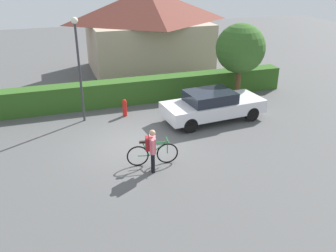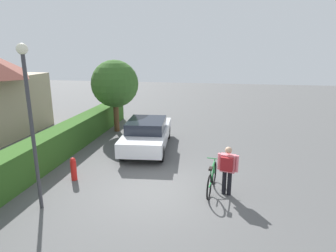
% 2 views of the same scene
% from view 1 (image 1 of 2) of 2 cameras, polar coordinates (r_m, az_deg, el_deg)
% --- Properties ---
extents(ground_plane, '(60.00, 60.00, 0.00)m').
position_cam_1_polar(ground_plane, '(14.40, -5.39, -2.90)').
color(ground_plane, '#525252').
extents(hedge_row, '(18.48, 0.90, 1.20)m').
position_cam_1_polar(hedge_row, '(18.36, -8.82, 5.05)').
color(hedge_row, '#305A1F').
rests_on(hedge_row, ground).
extents(house_distant, '(7.67, 5.63, 5.06)m').
position_cam_1_polar(house_distant, '(24.22, -3.11, 14.79)').
color(house_distant, tan).
rests_on(house_distant, ground).
extents(parked_car_near, '(4.66, 2.17, 1.36)m').
position_cam_1_polar(parked_car_near, '(16.41, 6.91, 3.25)').
color(parked_car_near, silver).
rests_on(parked_car_near, ground).
extents(bicycle, '(1.81, 0.50, 0.94)m').
position_cam_1_polar(bicycle, '(12.82, -2.39, -4.34)').
color(bicycle, black).
rests_on(bicycle, ground).
extents(person_rider, '(0.42, 0.62, 1.55)m').
position_cam_1_polar(person_rider, '(12.15, -2.56, -3.28)').
color(person_rider, black).
rests_on(person_rider, ground).
extents(street_lamp, '(0.28, 0.28, 4.50)m').
position_cam_1_polar(street_lamp, '(16.04, -13.76, 10.37)').
color(street_lamp, '#38383D').
rests_on(street_lamp, ground).
extents(tree_kerbside, '(2.47, 2.47, 3.82)m').
position_cam_1_polar(tree_kerbside, '(18.99, 11.18, 11.69)').
color(tree_kerbside, brown).
rests_on(tree_kerbside, ground).
extents(fire_hydrant, '(0.20, 0.20, 0.81)m').
position_cam_1_polar(fire_hydrant, '(16.96, -6.74, 2.87)').
color(fire_hydrant, red).
rests_on(fire_hydrant, ground).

